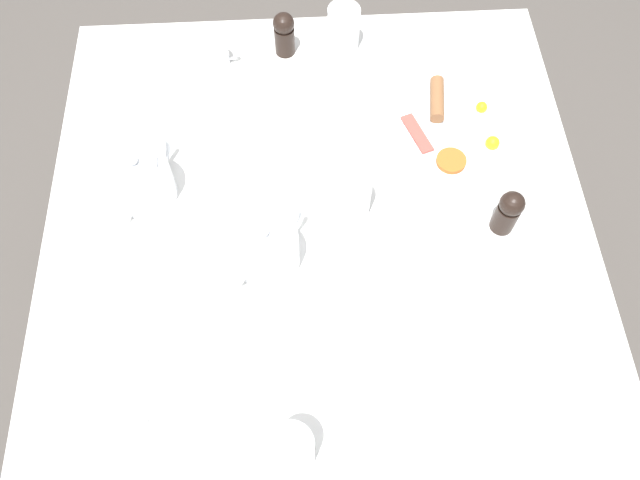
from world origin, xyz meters
name	(u,v)px	position (x,y,z in m)	size (l,w,h in m)	color
ground_plane	(320,360)	(0.00, 0.00, 0.00)	(8.00, 8.00, 0.00)	#4C4742
table	(320,259)	(0.00, 0.00, 0.68)	(1.07, 1.23, 0.74)	white
breakfast_plate	(455,131)	(0.30, 0.25, 0.75)	(0.31, 0.31, 0.04)	white
teapot_near	(142,179)	(-0.34, 0.13, 0.79)	(0.12, 0.19, 0.13)	white
teapot_far	(267,249)	(-0.10, -0.03, 0.79)	(0.15, 0.17, 0.13)	white
teacup_with_saucer_left	(382,315)	(0.10, -0.16, 0.76)	(0.13, 0.13, 0.06)	white
water_glass_tall	(352,194)	(0.07, 0.07, 0.80)	(0.07, 0.07, 0.12)	white
water_glass_short	(343,28)	(0.08, 0.52, 0.79)	(0.07, 0.07, 0.11)	white
wine_glass_spare	(292,451)	(-0.07, -0.39, 0.79)	(0.07, 0.07, 0.11)	white
creamer_jug	(217,54)	(-0.21, 0.48, 0.76)	(0.08, 0.06, 0.05)	white
pepper_grinder	(284,33)	(-0.05, 0.51, 0.79)	(0.05, 0.05, 0.11)	black
salt_grinder	(508,211)	(0.36, 0.02, 0.79)	(0.05, 0.05, 0.11)	black
napkin_folded	(487,472)	(0.24, -0.43, 0.74)	(0.19, 0.14, 0.01)	white
fork_by_plate	(91,431)	(-0.40, -0.33, 0.74)	(0.19, 0.04, 0.00)	silver
knife_by_plate	(260,115)	(-0.11, 0.32, 0.74)	(0.19, 0.11, 0.00)	silver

